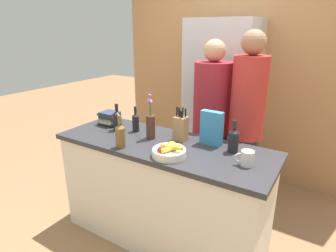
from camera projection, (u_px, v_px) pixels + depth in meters
ground_plane at (163, 235)px, 2.57m from camera, size 14.00×14.00×0.00m
kitchen_island at (163, 192)px, 2.42m from camera, size 1.81×0.66×0.92m
back_wall_wood at (234, 72)px, 3.45m from camera, size 3.01×0.12×2.60m
refrigerator at (221, 105)px, 3.27m from camera, size 0.73×0.63×1.91m
fruit_bowl at (169, 151)px, 2.02m from camera, size 0.25×0.25×0.10m
knife_block at (181, 128)px, 2.29m from camera, size 0.10×0.09×0.29m
flower_vase at (151, 125)px, 2.33m from camera, size 0.08×0.08×0.38m
cereal_box at (212, 128)px, 2.20m from camera, size 0.18×0.06×0.27m
coffee_mug at (247, 158)px, 1.88m from camera, size 0.12×0.09×0.10m
book_stack at (109, 118)px, 2.69m from camera, size 0.21×0.16×0.13m
bottle_oil at (234, 140)px, 2.08m from camera, size 0.08×0.08×0.25m
bottle_vinegar at (117, 120)px, 2.53m from camera, size 0.08×0.08×0.25m
bottle_wine at (136, 122)px, 2.50m from camera, size 0.06×0.06×0.23m
bottle_water at (120, 135)px, 2.16m from camera, size 0.08×0.08×0.26m
person_at_sink at (211, 120)px, 2.71m from camera, size 0.35×0.35×1.71m
person_in_blue at (246, 119)px, 2.51m from camera, size 0.31×0.31×1.79m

